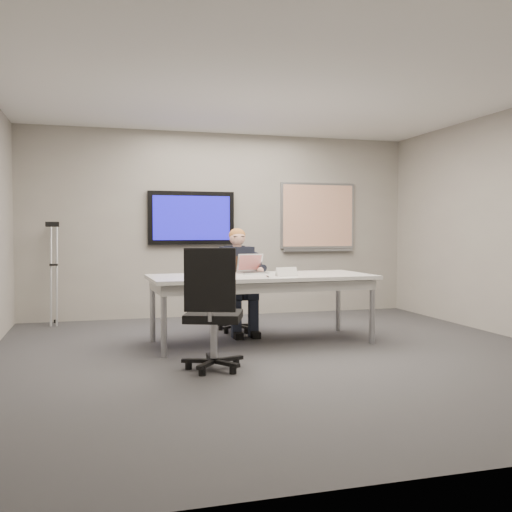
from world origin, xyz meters
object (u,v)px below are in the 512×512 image
object	(u,v)px
office_chair_near	(213,333)
laptop	(252,269)
seated_person	(240,291)
office_chair_far	(235,306)
conference_table	(261,283)

from	to	relation	value
office_chair_near	laptop	bearing A→B (deg)	-98.37
seated_person	laptop	xyz separation A→B (m)	(0.06, -0.35, 0.31)
office_chair_far	laptop	distance (m)	0.80
conference_table	seated_person	bearing A→B (deg)	96.82
office_chair_near	laptop	world-z (taller)	office_chair_near
office_chair_far	laptop	bearing A→B (deg)	-88.20
laptop	conference_table	bearing A→B (deg)	-90.81
seated_person	laptop	world-z (taller)	seated_person
conference_table	office_chair_far	world-z (taller)	office_chair_far
office_chair_far	office_chair_near	world-z (taller)	office_chair_near
conference_table	office_chair_far	distance (m)	0.96
office_chair_near	seated_person	distance (m)	1.95
conference_table	office_chair_near	distance (m)	1.46
office_chair_far	seated_person	distance (m)	0.33
office_chair_near	conference_table	bearing A→B (deg)	-105.07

